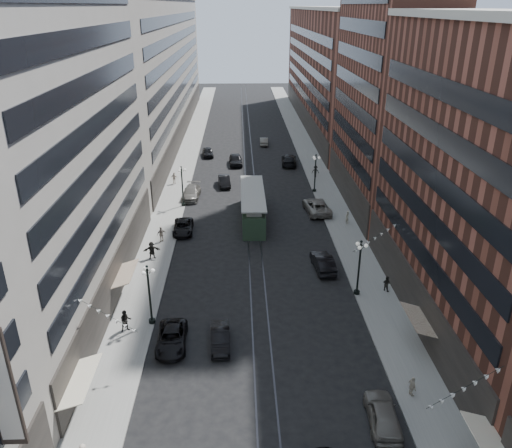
{
  "coord_description": "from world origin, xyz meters",
  "views": [
    {
      "loc": [
        -1.59,
        -7.71,
        24.89
      ],
      "look_at": [
        -0.03,
        37.47,
        5.0
      ],
      "focal_mm": 35.0,
      "sensor_mm": 36.0,
      "label": 1
    }
  ],
  "objects": [
    {
      "name": "ground",
      "position": [
        0.0,
        60.0,
        0.0
      ],
      "size": [
        220.0,
        220.0,
        0.0
      ],
      "primitive_type": "plane",
      "color": "black",
      "rests_on": "ground"
    },
    {
      "name": "sidewalk_west",
      "position": [
        -11.0,
        70.0,
        0.07
      ],
      "size": [
        4.0,
        180.0,
        0.15
      ],
      "primitive_type": "cube",
      "color": "gray",
      "rests_on": "ground"
    },
    {
      "name": "sidewalk_east",
      "position": [
        11.0,
        70.0,
        0.07
      ],
      "size": [
        4.0,
        180.0,
        0.15
      ],
      "primitive_type": "cube",
      "color": "gray",
      "rests_on": "ground"
    },
    {
      "name": "rail_west",
      "position": [
        -0.7,
        70.0,
        0.01
      ],
      "size": [
        0.12,
        180.0,
        0.02
      ],
      "primitive_type": "cube",
      "color": "#2D2D33",
      "rests_on": "ground"
    },
    {
      "name": "rail_east",
      "position": [
        0.7,
        70.0,
        0.01
      ],
      "size": [
        0.12,
        180.0,
        0.02
      ],
      "primitive_type": "cube",
      "color": "#2D2D33",
      "rests_on": "ground"
    },
    {
      "name": "building_west_mid",
      "position": [
        -17.0,
        33.0,
        14.0
      ],
      "size": [
        8.0,
        36.0,
        28.0
      ],
      "primitive_type": "cube",
      "color": "gray",
      "rests_on": "ground"
    },
    {
      "name": "building_west_far",
      "position": [
        -17.0,
        96.0,
        13.0
      ],
      "size": [
        8.0,
        90.0,
        26.0
      ],
      "primitive_type": "cube",
      "color": "gray",
      "rests_on": "ground"
    },
    {
      "name": "building_east_mid",
      "position": [
        17.0,
        28.0,
        12.0
      ],
      "size": [
        8.0,
        30.0,
        24.0
      ],
      "primitive_type": "cube",
      "color": "brown",
      "rests_on": "ground"
    },
    {
      "name": "building_east_tower",
      "position": [
        17.0,
        56.0,
        21.0
      ],
      "size": [
        8.0,
        26.0,
        42.0
      ],
      "primitive_type": "cube",
      "color": "brown",
      "rests_on": "ground"
    },
    {
      "name": "building_east_far",
      "position": [
        17.0,
        105.0,
        12.0
      ],
      "size": [
        8.0,
        72.0,
        24.0
      ],
      "primitive_type": "cube",
      "color": "brown",
      "rests_on": "ground"
    },
    {
      "name": "lamppost_sw_far",
      "position": [
        -9.2,
        28.0,
        3.1
      ],
      "size": [
        1.03,
        1.14,
        5.52
      ],
      "color": "black",
      "rests_on": "sidewalk_west"
    },
    {
      "name": "lamppost_sw_mid",
      "position": [
        -9.2,
        55.0,
        3.1
      ],
      "size": [
        1.03,
        1.14,
        5.52
      ],
      "color": "black",
      "rests_on": "sidewalk_west"
    },
    {
      "name": "lamppost_se_far",
      "position": [
        9.2,
        32.0,
        3.1
      ],
      "size": [
        1.03,
        1.14,
        5.52
      ],
      "color": "black",
      "rests_on": "sidewalk_east"
    },
    {
      "name": "lamppost_se_mid",
      "position": [
        9.2,
        60.0,
        3.1
      ],
      "size": [
        1.03,
        1.14,
        5.52
      ],
      "color": "black",
      "rests_on": "sidewalk_east"
    },
    {
      "name": "streetcar",
      "position": [
        0.0,
        50.41,
        1.68
      ],
      "size": [
        2.9,
        13.12,
        3.63
      ],
      "color": "#253B28",
      "rests_on": "ground"
    },
    {
      "name": "car_2",
      "position": [
        -7.15,
        24.99,
        0.7
      ],
      "size": [
        2.51,
        5.1,
        1.39
      ],
      "primitive_type": "imported",
      "rotation": [
        0.0,
        0.0,
        0.04
      ],
      "color": "black",
      "rests_on": "ground"
    },
    {
      "name": "car_4",
      "position": [
        7.41,
        16.37,
        0.8
      ],
      "size": [
        2.21,
        4.83,
        1.6
      ],
      "primitive_type": "imported",
      "rotation": [
        0.0,
        0.0,
        3.07
      ],
      "color": "#65625A",
      "rests_on": "ground"
    },
    {
      "name": "car_5",
      "position": [
        -3.3,
        24.87,
        0.7
      ],
      "size": [
        1.66,
        4.31,
        1.4
      ],
      "primitive_type": "imported",
      "rotation": [
        0.0,
        0.0,
        0.04
      ],
      "color": "black",
      "rests_on": "ground"
    },
    {
      "name": "pedestrian_2",
      "position": [
        -11.12,
        26.93,
        1.1
      ],
      "size": [
        1.05,
        0.82,
        1.91
      ],
      "primitive_type": "imported",
      "rotation": [
        0.0,
        0.0,
        0.38
      ],
      "color": "black",
      "rests_on": "sidewalk_west"
    },
    {
      "name": "pedestrian_4",
      "position": [
        10.05,
        18.7,
        0.91
      ],
      "size": [
        0.59,
        0.95,
        1.51
      ],
      "primitive_type": "imported",
      "rotation": [
        0.0,
        0.0,
        1.79
      ],
      "color": "#BBB19B",
      "rests_on": "sidewalk_east"
    },
    {
      "name": "car_7",
      "position": [
        -8.4,
        46.67,
        0.68
      ],
      "size": [
        2.45,
        5.0,
        1.37
      ],
      "primitive_type": "imported",
      "rotation": [
        0.0,
        0.0,
        0.04
      ],
      "color": "black",
      "rests_on": "ground"
    },
    {
      "name": "car_8",
      "position": [
        -8.4,
        58.21,
        0.81
      ],
      "size": [
        2.62,
        5.73,
        1.63
      ],
      "primitive_type": "imported",
      "rotation": [
        0.0,
        0.0,
        -0.06
      ],
      "color": "#67635C",
      "rests_on": "ground"
    },
    {
      "name": "car_9",
      "position": [
        -7.23,
        79.3,
        0.76
      ],
      "size": [
        2.34,
        4.66,
        1.52
      ],
      "primitive_type": "imported",
      "rotation": [
        0.0,
        0.0,
        0.12
      ],
      "color": "black",
      "rests_on": "ground"
    },
    {
      "name": "car_10",
      "position": [
        6.8,
        37.03,
        0.82
      ],
      "size": [
        2.15,
        5.12,
        1.65
      ],
      "primitive_type": "imported",
      "rotation": [
        0.0,
        0.0,
        3.22
      ],
      "color": "black",
      "rests_on": "ground"
    },
    {
      "name": "car_11",
      "position": [
        8.4,
        52.33,
        0.86
      ],
      "size": [
        3.44,
        6.42,
        1.71
      ],
      "primitive_type": "imported",
      "rotation": [
        0.0,
        0.0,
        3.24
      ],
      "color": "gray",
      "rests_on": "ground"
    },
    {
      "name": "car_12",
      "position": [
        6.8,
        73.75,
        0.87
      ],
      "size": [
        2.84,
        6.14,
        1.74
      ],
      "primitive_type": "imported",
      "rotation": [
        0.0,
        0.0,
        3.07
      ],
      "color": "black",
      "rests_on": "ground"
    },
    {
      "name": "car_13",
      "position": [
        -2.22,
        73.9,
        0.89
      ],
      "size": [
        2.38,
        5.33,
        1.78
      ],
      "primitive_type": "imported",
      "rotation": [
        0.0,
        0.0,
        0.05
      ],
      "color": "black",
      "rests_on": "ground"
    },
    {
      "name": "car_14",
      "position": [
        3.19,
        86.91,
        0.72
      ],
      "size": [
        1.66,
        4.4,
        1.44
      ],
      "primitive_type": "imported",
      "rotation": [
        0.0,
        0.0,
        3.11
      ],
      "color": "slate",
      "rests_on": "ground"
    },
    {
      "name": "pedestrian_5",
      "position": [
        -11.01,
        39.85,
        1.1
      ],
      "size": [
        1.83,
        0.85,
        1.9
      ],
      "primitive_type": "imported",
      "rotation": [
        0.0,
        0.0,
        0.2
      ],
      "color": "black",
      "rests_on": "sidewalk_west"
    },
    {
      "name": "pedestrian_6",
      "position": [
        -11.43,
        64.01,
        1.03
      ],
      "size": [
        1.11,
        0.69,
        1.75
      ],
      "primitive_type": "imported",
      "rotation": [
        0.0,
        0.0,
        2.91
      ],
      "color": "beige",
      "rests_on": "sidewalk_west"
    },
    {
      "name": "pedestrian_7",
      "position": [
        12.08,
        32.47,
        0.9
      ],
      "size": [
        0.8,
        0.8,
        1.51
      ],
      "primitive_type": "imported",
      "rotation": [
        0.0,
        0.0,
        2.35
      ],
      "color": "black",
      "rests_on": "sidewalk_east"
    },
    {
      "name": "pedestrian_8",
      "position": [
        11.53,
        48.19,
        0.99
      ],
      "size": [
        0.73,
        0.7,
        1.68
      ],
      "primitive_type": "imported",
      "rotation": [
        0.0,
        0.0,
        3.85
      ],
      "color": "#A29C86",
      "rests_on": "sidewalk_east"
    },
    {
      "name": "pedestrian_9",
      "position": [
        10.27,
        66.53,
        1.06
      ],
      "size": [
        1.17,
        0.49,
        1.81
      ],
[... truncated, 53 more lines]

